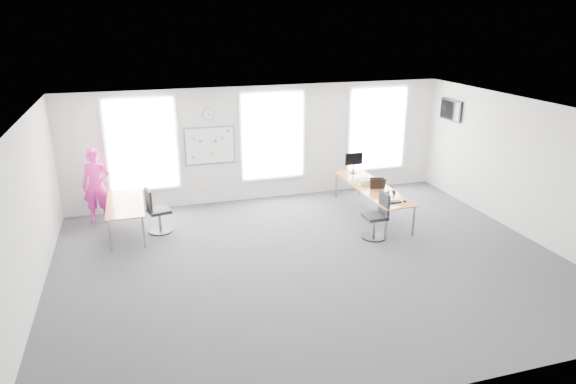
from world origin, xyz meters
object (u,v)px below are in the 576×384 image
object	(u,v)px
chair_left	(157,213)
chair_right	(377,218)
person	(96,186)
headphones	(391,193)
desk_left	(125,205)
monitor	(354,161)
desk_right	(372,189)
keyboard	(390,202)

from	to	relation	value
chair_left	chair_right	bearing A→B (deg)	-122.01
person	headphones	size ratio (longest dim) A/B	9.24
desk_left	headphones	xyz separation A→B (m)	(5.91, -1.28, 0.12)
chair_left	monitor	distance (m)	5.23
desk_left	desk_right	bearing A→B (deg)	-6.05
desk_right	chair_left	size ratio (longest dim) A/B	2.88
monitor	chair_right	bearing A→B (deg)	-102.62
person	monitor	distance (m)	6.43
headphones	monitor	size ratio (longest dim) A/B	0.35
desk_right	desk_left	xyz separation A→B (m)	(-5.75, 0.61, -0.02)
desk_right	chair_right	size ratio (longest dim) A/B	2.91
headphones	desk_left	bearing A→B (deg)	-179.91
desk_right	keyboard	size ratio (longest dim) A/B	6.09
keyboard	monitor	distance (m)	2.39
person	monitor	xyz separation A→B (m)	(6.42, -0.29, 0.17)
person	desk_right	bearing A→B (deg)	-5.82
person	keyboard	bearing A→B (deg)	-15.47
desk_left	monitor	distance (m)	5.84
chair_right	headphones	world-z (taller)	chair_right
desk_left	keyboard	size ratio (longest dim) A/B	4.03
desk_right	desk_left	size ratio (longest dim) A/B	1.51
keyboard	chair_right	bearing A→B (deg)	-168.13
desk_right	chair_right	bearing A→B (deg)	-110.26
desk_right	chair_left	xyz separation A→B (m)	(-5.10, 0.45, -0.23)
chair_left	keyboard	size ratio (longest dim) A/B	2.12
desk_left	headphones	bearing A→B (deg)	-12.20
chair_right	chair_left	world-z (taller)	chair_left
desk_left	headphones	world-z (taller)	headphones
chair_right	keyboard	bearing A→B (deg)	108.25
desk_left	chair_right	world-z (taller)	chair_right
desk_left	monitor	xyz separation A→B (m)	(5.79, 0.60, 0.40)
keyboard	headphones	xyz separation A→B (m)	(0.26, 0.48, 0.04)
keyboard	monitor	world-z (taller)	monitor
desk_right	chair_left	bearing A→B (deg)	174.96
chair_left	person	size ratio (longest dim) A/B	0.59
chair_left	headphones	xyz separation A→B (m)	(5.25, -1.12, 0.33)
chair_right	person	world-z (taller)	person
person	keyboard	distance (m)	6.81
desk_left	person	size ratio (longest dim) A/B	1.12
chair_right	person	size ratio (longest dim) A/B	0.58
headphones	chair_left	bearing A→B (deg)	-179.72
chair_left	desk_left	bearing A→B (deg)	64.62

